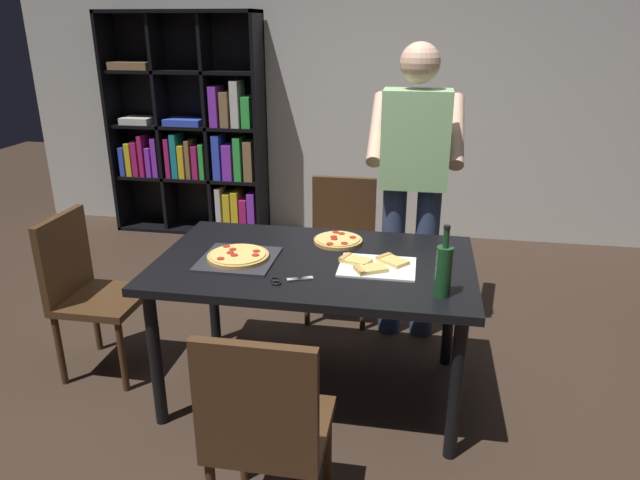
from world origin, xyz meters
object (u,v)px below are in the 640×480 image
object	(u,v)px
chair_left_end	(86,285)
person_serving_pizza	(413,178)
chair_near_camera	(265,425)
chair_far_side	(341,239)
wine_bottle	(444,270)
second_pizza_plain	(338,240)
kitchen_scissors	(285,280)
pepperoni_pizza_on_tray	(238,257)
dining_table	(315,274)
bookshelf	(194,135)

from	to	relation	value
chair_left_end	person_serving_pizza	bearing A→B (deg)	23.36
chair_near_camera	chair_far_side	world-z (taller)	same
chair_near_camera	wine_bottle	world-z (taller)	wine_bottle
person_serving_pizza	second_pizza_plain	distance (m)	0.65
person_serving_pizza	kitchen_scissors	size ratio (longest dim) A/B	8.87
chair_left_end	wine_bottle	distance (m)	1.92
second_pizza_plain	pepperoni_pizza_on_tray	bearing A→B (deg)	-143.84
chair_near_camera	dining_table	bearing A→B (deg)	90.00
chair_far_side	person_serving_pizza	bearing A→B (deg)	-26.23
chair_far_side	pepperoni_pizza_on_tray	size ratio (longest dim) A/B	2.49
chair_left_end	person_serving_pizza	size ratio (longest dim) A/B	0.51
bookshelf	second_pizza_plain	world-z (taller)	bookshelf
dining_table	second_pizza_plain	distance (m)	0.29
bookshelf	person_serving_pizza	bearing A→B (deg)	-39.36
chair_left_end	pepperoni_pizza_on_tray	xyz separation A→B (m)	(0.89, -0.06, 0.25)
chair_far_side	chair_left_end	xyz separation A→B (m)	(-1.26, -0.96, 0.00)
dining_table	kitchen_scissors	size ratio (longest dim) A/B	7.82
pepperoni_pizza_on_tray	wine_bottle	size ratio (longest dim) A/B	1.15
chair_near_camera	person_serving_pizza	xyz separation A→B (m)	(0.45, 1.69, 0.49)
chair_far_side	kitchen_scissors	world-z (taller)	chair_far_side
person_serving_pizza	wine_bottle	xyz separation A→B (m)	(0.16, -1.03, -0.13)
person_serving_pizza	second_pizza_plain	xyz separation A→B (m)	(-0.37, -0.47, -0.24)
person_serving_pizza	pepperoni_pizza_on_tray	xyz separation A→B (m)	(-0.82, -0.80, -0.23)
dining_table	person_serving_pizza	xyz separation A→B (m)	(0.45, 0.74, 0.32)
pepperoni_pizza_on_tray	wine_bottle	xyz separation A→B (m)	(0.98, -0.23, 0.10)
chair_near_camera	second_pizza_plain	xyz separation A→B (m)	(0.08, 1.22, 0.25)
dining_table	chair_left_end	distance (m)	1.27
bookshelf	chair_far_side	bearing A→B (deg)	-42.44
chair_near_camera	pepperoni_pizza_on_tray	world-z (taller)	chair_near_camera
pepperoni_pizza_on_tray	kitchen_scissors	xyz separation A→B (m)	(0.28, -0.20, -0.01)
chair_near_camera	wine_bottle	size ratio (longest dim) A/B	2.85
chair_left_end	person_serving_pizza	world-z (taller)	person_serving_pizza
wine_bottle	second_pizza_plain	xyz separation A→B (m)	(-0.53, 0.55, -0.11)
pepperoni_pizza_on_tray	wine_bottle	world-z (taller)	wine_bottle
chair_left_end	kitchen_scissors	bearing A→B (deg)	-12.89
dining_table	second_pizza_plain	bearing A→B (deg)	73.65
pepperoni_pizza_on_tray	second_pizza_plain	xyz separation A→B (m)	(0.45, 0.33, -0.00)
pepperoni_pizza_on_tray	kitchen_scissors	bearing A→B (deg)	-36.01
dining_table	bookshelf	distance (m)	2.85
chair_left_end	chair_near_camera	bearing A→B (deg)	-37.25
chair_far_side	person_serving_pizza	size ratio (longest dim) A/B	0.51
chair_far_side	dining_table	bearing A→B (deg)	-90.00
chair_far_side	wine_bottle	bearing A→B (deg)	-64.09
wine_bottle	kitchen_scissors	world-z (taller)	wine_bottle
bookshelf	wine_bottle	distance (m)	3.44
dining_table	person_serving_pizza	world-z (taller)	person_serving_pizza
person_serving_pizza	wine_bottle	bearing A→B (deg)	-81.22
bookshelf	pepperoni_pizza_on_tray	world-z (taller)	bookshelf
chair_near_camera	chair_left_end	xyz separation A→B (m)	(-1.26, 0.96, 0.00)
chair_near_camera	chair_far_side	bearing A→B (deg)	90.00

